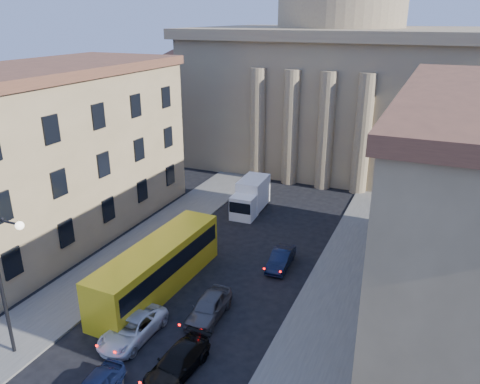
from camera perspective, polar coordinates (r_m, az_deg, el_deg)
name	(u,v)px	position (r m, az deg, el deg)	size (l,w,h in m)	color
sidewalk_left	(110,269)	(38.04, -15.57, -8.98)	(5.00, 60.00, 0.15)	#56544F
sidewalk_right	(326,322)	(31.50, 10.45, -15.34)	(5.00, 60.00, 0.15)	#56544F
church	(336,69)	(64.34, 11.67, 14.47)	(68.02, 28.76, 36.60)	#8C7256
building_left	(51,152)	(43.50, -22.08, 4.52)	(11.60, 26.60, 14.70)	tan
street_lamp	(6,276)	(28.56, -26.67, -9.13)	(2.62, 0.44, 8.83)	black
car_left_mid	(133,329)	(30.18, -12.97, -15.92)	(2.30, 4.98, 1.38)	white
car_right_mid	(178,362)	(27.40, -7.62, -19.89)	(1.92, 4.72, 1.37)	black
car_right_far	(209,307)	(31.20, -3.82, -13.81)	(1.84, 4.57, 1.56)	#4A4A4F
car_right_distant	(281,259)	(36.92, 5.00, -8.12)	(1.43, 4.10, 1.35)	black
city_bus	(158,265)	(33.93, -9.98, -8.81)	(3.29, 12.57, 3.52)	yellow
box_truck	(250,197)	(46.54, 1.28, -0.61)	(2.51, 5.89, 3.19)	white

